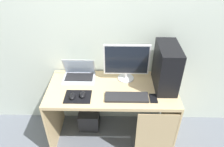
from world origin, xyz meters
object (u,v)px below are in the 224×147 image
monitor (126,62)px  pc_tower (166,67)px  laptop (79,74)px  subwoofer (89,118)px  mouse_left (82,95)px  cell_phone (153,98)px  mouse_right (72,96)px  keyboard (127,97)px

monitor → pc_tower: bearing=-15.3°
laptop → subwoofer: 0.69m
mouse_left → cell_phone: (0.69, -0.02, -0.02)m
mouse_right → cell_phone: (0.79, 0.00, -0.02)m
mouse_right → subwoofer: 0.75m
mouse_left → cell_phone: 0.69m
keyboard → subwoofer: size_ratio=1.70×
mouse_left → mouse_right: size_ratio=1.00×
laptop → keyboard: laptop is taller
keyboard → mouse_right: 0.53m
laptop → cell_phone: (0.77, -0.34, -0.04)m
pc_tower → mouse_left: (-0.83, -0.19, -0.21)m
monitor → mouse_right: size_ratio=4.96×
monitor → mouse_left: (-0.44, -0.29, -0.20)m
pc_tower → cell_phone: bearing=-122.4°
pc_tower → mouse_right: 0.97m
monitor → cell_phone: 0.46m
monitor → keyboard: 0.38m
mouse_right → monitor: bearing=31.1°
pc_tower → laptop: pc_tower is taller
mouse_left → subwoofer: mouse_left is taller
monitor → cell_phone: (0.26, -0.32, -0.21)m
mouse_left → subwoofer: bearing=91.4°
keyboard → subwoofer: bearing=143.6°
mouse_left → cell_phone: bearing=-2.0°
monitor → mouse_right: (-0.53, -0.32, -0.20)m
keyboard → cell_phone: keyboard is taller
laptop → keyboard: bearing=-33.0°
pc_tower → mouse_right: bearing=-167.0°
mouse_right → cell_phone: 0.79m
pc_tower → subwoofer: pc_tower is taller
mouse_right → cell_phone: size_ratio=0.74×
pc_tower → mouse_left: 0.87m
monitor → cell_phone: bearing=-51.2°
monitor → keyboard: bearing=-90.3°
keyboard → subwoofer: keyboard is taller
monitor → subwoofer: size_ratio=1.92×
cell_phone → mouse_right: bearing=-179.9°
keyboard → cell_phone: bearing=-0.9°
mouse_left → mouse_right: same height
keyboard → mouse_right: bearing=-179.5°
monitor → mouse_left: 0.56m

